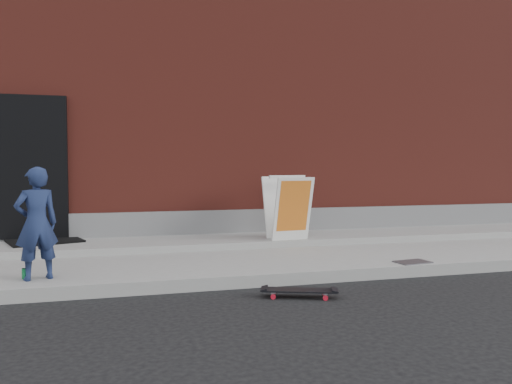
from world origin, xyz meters
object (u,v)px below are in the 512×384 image
object	(u,v)px
child	(36,223)
pizza_sign	(288,207)
skateboard	(299,291)
soda_can	(25,274)

from	to	relation	value
child	pizza_sign	xyz separation A→B (m)	(3.48, 1.55, -0.02)
pizza_sign	child	bearing A→B (deg)	-156.03
child	skateboard	size ratio (longest dim) A/B	1.54
child	pizza_sign	world-z (taller)	child
child	pizza_sign	distance (m)	3.80
child	pizza_sign	size ratio (longest dim) A/B	1.23
child	soda_can	xyz separation A→B (m)	(-0.15, 0.08, -0.57)
skateboard	child	bearing A→B (deg)	160.70
skateboard	soda_can	distance (m)	3.08
soda_can	skateboard	bearing A→B (deg)	-19.77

